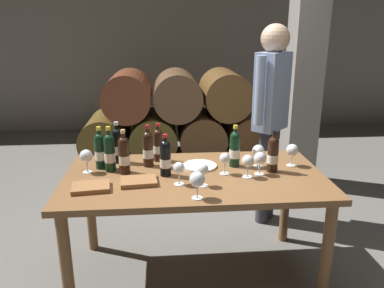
{
  "coord_description": "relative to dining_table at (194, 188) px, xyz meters",
  "views": [
    {
      "loc": [
        -0.21,
        -2.29,
        1.69
      ],
      "look_at": [
        0.0,
        0.2,
        0.91
      ],
      "focal_mm": 35.34,
      "sensor_mm": 36.0,
      "label": 1
    }
  ],
  "objects": [
    {
      "name": "wine_bottle_3",
      "position": [
        -0.46,
        0.07,
        0.22
      ],
      "size": [
        0.07,
        0.07,
        0.3
      ],
      "color": "black",
      "rests_on": "dining_table"
    },
    {
      "name": "wine_bottle_0",
      "position": [
        -0.19,
        0.01,
        0.21
      ],
      "size": [
        0.07,
        0.07,
        0.28
      ],
      "color": "black",
      "rests_on": "dining_table"
    },
    {
      "name": "cellar_back_wall",
      "position": [
        0.0,
        4.2,
        0.73
      ],
      "size": [
        10.0,
        0.24,
        2.8
      ],
      "primitive_type": "cube",
      "color": "gray",
      "rests_on": "ground_plane"
    },
    {
      "name": "stone_pillar",
      "position": [
        1.3,
        1.6,
        0.63
      ],
      "size": [
        0.32,
        0.32,
        2.6
      ],
      "primitive_type": "cube",
      "color": "gray",
      "rests_on": "ground_plane"
    },
    {
      "name": "wine_glass_2",
      "position": [
        0.69,
        0.11,
        0.2
      ],
      "size": [
        0.08,
        0.08,
        0.16
      ],
      "color": "white",
      "rests_on": "dining_table"
    },
    {
      "name": "wine_glass_0",
      "position": [
        0.34,
        -0.07,
        0.2
      ],
      "size": [
        0.08,
        0.08,
        0.15
      ],
      "color": "white",
      "rests_on": "dining_table"
    },
    {
      "name": "wine_bottle_4",
      "position": [
        -0.63,
        0.18,
        0.22
      ],
      "size": [
        0.07,
        0.07,
        0.29
      ],
      "color": "black",
      "rests_on": "dining_table"
    },
    {
      "name": "ground_plane",
      "position": [
        0.0,
        0.0,
        -0.67
      ],
      "size": [
        14.0,
        14.0,
        0.0
      ],
      "primitive_type": "plane",
      "color": "#66635E"
    },
    {
      "name": "wine_glass_8",
      "position": [
        -0.11,
        -0.15,
        0.19
      ],
      "size": [
        0.07,
        0.07,
        0.15
      ],
      "color": "white",
      "rests_on": "dining_table"
    },
    {
      "name": "wine_bottle_6",
      "position": [
        0.52,
        0.02,
        0.22
      ],
      "size": [
        0.07,
        0.07,
        0.29
      ],
      "color": "black",
      "rests_on": "dining_table"
    },
    {
      "name": "wine_glass_3",
      "position": [
        0.45,
        0.12,
        0.2
      ],
      "size": [
        0.08,
        0.08,
        0.16
      ],
      "color": "white",
      "rests_on": "dining_table"
    },
    {
      "name": "wine_glass_1",
      "position": [
        0.03,
        -0.18,
        0.19
      ],
      "size": [
        0.07,
        0.07,
        0.14
      ],
      "color": "white",
      "rests_on": "dining_table"
    },
    {
      "name": "wine_glass_4",
      "position": [
        0.2,
        -0.0,
        0.19
      ],
      "size": [
        0.07,
        0.07,
        0.15
      ],
      "color": "white",
      "rests_on": "dining_table"
    },
    {
      "name": "tasting_notebook",
      "position": [
        -0.36,
        -0.11,
        0.11
      ],
      "size": [
        0.23,
        0.18,
        0.03
      ],
      "primitive_type": "cube",
      "rotation": [
        0.0,
        0.0,
        0.1
      ],
      "color": "#936038",
      "rests_on": "dining_table"
    },
    {
      "name": "barrel_stack",
      "position": [
        -0.0,
        2.6,
        -0.13
      ],
      "size": [
        2.49,
        0.9,
        1.15
      ],
      "color": "#554019",
      "rests_on": "ground_plane"
    },
    {
      "name": "dining_table",
      "position": [
        0.0,
        0.0,
        0.0
      ],
      "size": [
        1.7,
        0.9,
        0.76
      ],
      "color": "brown",
      "rests_on": "ground_plane"
    },
    {
      "name": "sommelier_presenting",
      "position": [
        0.71,
        0.75,
        0.37
      ],
      "size": [
        0.36,
        0.38,
        1.72
      ],
      "color": "#383842",
      "rests_on": "ground_plane"
    },
    {
      "name": "wine_bottle_2",
      "position": [
        0.29,
        0.14,
        0.22
      ],
      "size": [
        0.07,
        0.07,
        0.29
      ],
      "color": "black",
      "rests_on": "dining_table"
    },
    {
      "name": "wine_glass_7",
      "position": [
        -0.02,
        -0.36,
        0.21
      ],
      "size": [
        0.09,
        0.09,
        0.16
      ],
      "color": "white",
      "rests_on": "dining_table"
    },
    {
      "name": "wine_glass_6",
      "position": [
        -0.71,
        0.1,
        0.2
      ],
      "size": [
        0.09,
        0.09,
        0.16
      ],
      "color": "white",
      "rests_on": "dining_table"
    },
    {
      "name": "wine_glass_5",
      "position": [
        0.43,
        -0.03,
        0.2
      ],
      "size": [
        0.08,
        0.08,
        0.15
      ],
      "color": "white",
      "rests_on": "dining_table"
    },
    {
      "name": "wine_bottle_8",
      "position": [
        -0.3,
        0.19,
        0.22
      ],
      "size": [
        0.07,
        0.07,
        0.29
      ],
      "color": "black",
      "rests_on": "dining_table"
    },
    {
      "name": "leather_ledger",
      "position": [
        -0.64,
        -0.18,
        0.11
      ],
      "size": [
        0.24,
        0.19,
        0.03
      ],
      "primitive_type": "cube",
      "rotation": [
        0.0,
        0.0,
        0.12
      ],
      "color": "#936038",
      "rests_on": "dining_table"
    },
    {
      "name": "wine_bottle_1",
      "position": [
        -0.56,
        0.12,
        0.22
      ],
      "size": [
        0.07,
        0.07,
        0.31
      ],
      "color": "black",
      "rests_on": "dining_table"
    },
    {
      "name": "serving_plate",
      "position": [
        0.05,
        0.15,
        0.1
      ],
      "size": [
        0.24,
        0.24,
        0.01
      ],
      "primitive_type": "cylinder",
      "color": "white",
      "rests_on": "dining_table"
    },
    {
      "name": "wine_bottle_7",
      "position": [
        -0.52,
        0.29,
        0.22
      ],
      "size": [
        0.07,
        0.07,
        0.3
      ],
      "color": "black",
      "rests_on": "dining_table"
    },
    {
      "name": "wine_bottle_5",
      "position": [
        -0.23,
        0.3,
        0.21
      ],
      "size": [
        0.07,
        0.07,
        0.28
      ],
      "color": "black",
      "rests_on": "dining_table"
    }
  ]
}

